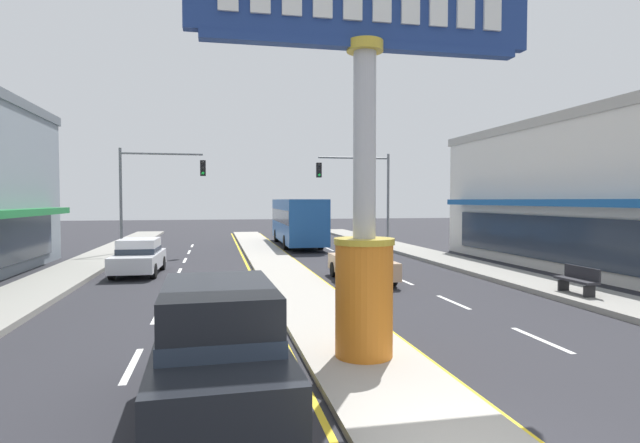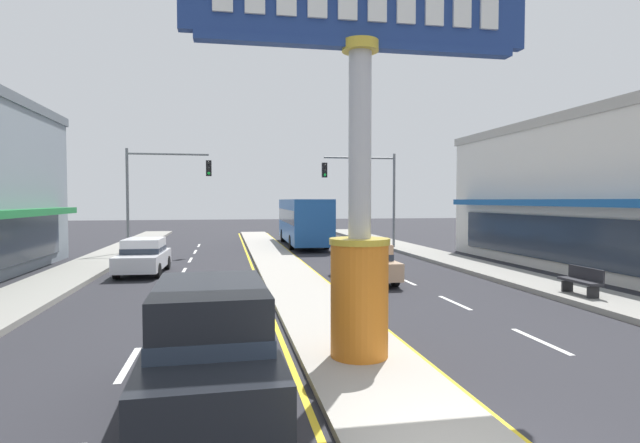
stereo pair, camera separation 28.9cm
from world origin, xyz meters
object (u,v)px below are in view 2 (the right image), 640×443
object	(u,v)px
bus_near_right_lane	(303,219)
sedan_mid_left_lane	(144,256)
traffic_light_left_side	(159,182)
district_sign	(360,146)
traffic_light_right_side	(368,184)
suv_far_right_lane	(211,344)
storefront_right	(629,193)
street_bench	(582,280)
sedan_near_left_lane	(365,262)

from	to	relation	value
bus_near_right_lane	sedan_mid_left_lane	distance (m)	15.24
traffic_light_left_side	bus_near_right_lane	distance (m)	10.51
district_sign	traffic_light_right_side	world-z (taller)	district_sign
district_sign	sedan_mid_left_lane	xyz separation A→B (m)	(-6.10, 13.50, -3.46)
suv_far_right_lane	storefront_right	bearing A→B (deg)	33.51
district_sign	street_bench	world-z (taller)	district_sign
district_sign	traffic_light_left_side	world-z (taller)	district_sign
district_sign	sedan_mid_left_lane	distance (m)	15.21
traffic_light_right_side	sedan_mid_left_lane	xyz separation A→B (m)	(-12.49, -8.35, -3.46)
traffic_light_left_side	storefront_right	bearing A→B (deg)	-26.80
suv_far_right_lane	bus_near_right_lane	bearing A→B (deg)	78.43
traffic_light_right_side	suv_far_right_lane	xyz separation A→B (m)	(-9.20, -23.46, -3.26)
storefront_right	suv_far_right_lane	distance (m)	21.85
traffic_light_right_side	street_bench	size ratio (longest dim) A/B	3.87
bus_near_right_lane	traffic_light_right_side	bearing A→B (deg)	-47.89
sedan_near_left_lane	sedan_mid_left_lane	world-z (taller)	same
suv_far_right_lane	sedan_mid_left_lane	xyz separation A→B (m)	(-3.30, 15.11, -0.20)
suv_far_right_lane	sedan_near_left_lane	bearing A→B (deg)	63.55
district_sign	sedan_near_left_lane	world-z (taller)	district_sign
sedan_near_left_lane	traffic_light_left_side	bearing A→B (deg)	128.29
district_sign	suv_far_right_lane	world-z (taller)	district_sign
district_sign	bus_near_right_lane	bearing A→B (deg)	83.80
sedan_mid_left_lane	district_sign	bearing A→B (deg)	-65.67
storefront_right	traffic_light_right_side	bearing A→B (deg)	127.78
suv_far_right_lane	traffic_light_right_side	bearing A→B (deg)	68.59
storefront_right	bus_near_right_lane	distance (m)	19.92
traffic_light_right_side	street_bench	bearing A→B (deg)	-82.55
traffic_light_left_side	sedan_near_left_lane	xyz separation A→B (m)	(9.20, -11.65, -3.46)
traffic_light_right_side	bus_near_right_lane	distance (m)	5.85
street_bench	district_sign	bearing A→B (deg)	-151.00
traffic_light_left_side	sedan_near_left_lane	bearing A→B (deg)	-51.71
sedan_mid_left_lane	storefront_right	bearing A→B (deg)	-8.32
district_sign	suv_far_right_lane	size ratio (longest dim) A/B	1.66
sedan_near_left_lane	street_bench	distance (m)	7.60
sedan_near_left_lane	sedan_mid_left_lane	xyz separation A→B (m)	(-8.91, 3.83, 0.00)
bus_near_right_lane	suv_far_right_lane	xyz separation A→B (m)	(-5.61, -27.42, -0.88)
storefront_right	district_sign	bearing A→B (deg)	-145.84
traffic_light_right_side	suv_far_right_lane	distance (m)	25.41
district_sign	storefront_right	xyz separation A→B (m)	(15.28, 10.37, -0.73)
traffic_light_left_side	sedan_mid_left_lane	distance (m)	8.56
bus_near_right_lane	street_bench	distance (m)	21.86
street_bench	traffic_light_left_side	bearing A→B (deg)	132.23
district_sign	sedan_near_left_lane	xyz separation A→B (m)	(2.81, 9.67, -3.46)
sedan_mid_left_lane	street_bench	bearing A→B (deg)	-30.64
storefront_right	sedan_mid_left_lane	distance (m)	21.79
traffic_light_right_side	traffic_light_left_side	bearing A→B (deg)	-177.64
district_sign	traffic_light_right_side	distance (m)	22.76
traffic_light_left_side	traffic_light_right_side	xyz separation A→B (m)	(12.78, 0.53, 0.00)
storefront_right	street_bench	size ratio (longest dim) A/B	12.72
storefront_right	traffic_light_left_side	world-z (taller)	storefront_right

